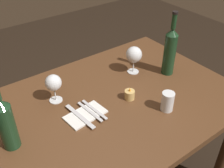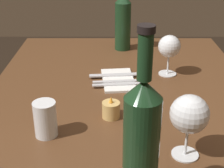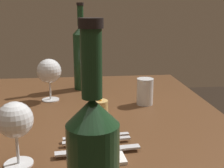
{
  "view_description": "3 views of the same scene",
  "coord_description": "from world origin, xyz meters",
  "px_view_note": "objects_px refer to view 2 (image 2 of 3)",
  "views": [
    {
      "loc": [
        0.62,
        0.84,
        1.59
      ],
      "look_at": [
        0.0,
        0.01,
        0.86
      ],
      "focal_mm": 42.94,
      "sensor_mm": 36.0,
      "label": 1
    },
    {
      "loc": [
        -0.93,
        0.03,
        1.25
      ],
      "look_at": [
        0.02,
        0.03,
        0.8
      ],
      "focal_mm": 54.0,
      "sensor_mm": 36.0,
      "label": 2
    },
    {
      "loc": [
        0.85,
        -0.03,
        1.09
      ],
      "look_at": [
        -0.07,
        0.07,
        0.85
      ],
      "focal_mm": 47.64,
      "sensor_mm": 36.0,
      "label": 3
    }
  ],
  "objects_px": {
    "wine_glass_right": "(189,115)",
    "fork_inner": "(118,81)",
    "wine_glass_left": "(169,47)",
    "wine_bottle_second": "(123,20)",
    "votive_candle": "(111,110)",
    "fork_outer": "(118,84)",
    "wine_bottle": "(141,143)",
    "folded_napkin": "(118,80)",
    "table_knife": "(118,75)",
    "water_tumbler": "(45,121)"
  },
  "relations": [
    {
      "from": "wine_glass_right",
      "to": "wine_bottle_second",
      "type": "xyz_separation_m",
      "value": [
        0.76,
        0.13,
        0.02
      ]
    },
    {
      "from": "votive_candle",
      "to": "folded_napkin",
      "type": "bearing_deg",
      "value": -5.73
    },
    {
      "from": "water_tumbler",
      "to": "fork_outer",
      "type": "height_order",
      "value": "water_tumbler"
    },
    {
      "from": "votive_candle",
      "to": "fork_outer",
      "type": "distance_m",
      "value": 0.2
    },
    {
      "from": "wine_bottle",
      "to": "fork_outer",
      "type": "height_order",
      "value": "wine_bottle"
    },
    {
      "from": "wine_bottle",
      "to": "fork_outer",
      "type": "xyz_separation_m",
      "value": [
        0.53,
        0.03,
        -0.14
      ]
    },
    {
      "from": "wine_glass_right",
      "to": "table_knife",
      "type": "bearing_deg",
      "value": 18.92
    },
    {
      "from": "table_knife",
      "to": "fork_outer",
      "type": "bearing_deg",
      "value": -180.0
    },
    {
      "from": "wine_bottle",
      "to": "votive_candle",
      "type": "distance_m",
      "value": 0.36
    },
    {
      "from": "wine_bottle",
      "to": "table_knife",
      "type": "distance_m",
      "value": 0.62
    },
    {
      "from": "wine_glass_right",
      "to": "folded_napkin",
      "type": "xyz_separation_m",
      "value": [
        0.42,
        0.16,
        -0.11
      ]
    },
    {
      "from": "votive_candle",
      "to": "wine_bottle",
      "type": "bearing_deg",
      "value": -170.2
    },
    {
      "from": "wine_glass_right",
      "to": "water_tumbler",
      "type": "xyz_separation_m",
      "value": [
        0.09,
        0.35,
        -0.07
      ]
    },
    {
      "from": "wine_bottle",
      "to": "wine_bottle_second",
      "type": "distance_m",
      "value": 0.92
    },
    {
      "from": "wine_glass_left",
      "to": "folded_napkin",
      "type": "xyz_separation_m",
      "value": [
        -0.06,
        0.18,
        -0.1
      ]
    },
    {
      "from": "water_tumbler",
      "to": "fork_inner",
      "type": "bearing_deg",
      "value": -32.04
    },
    {
      "from": "votive_candle",
      "to": "folded_napkin",
      "type": "height_order",
      "value": "votive_candle"
    },
    {
      "from": "wine_glass_right",
      "to": "wine_bottle",
      "type": "distance_m",
      "value": 0.2
    },
    {
      "from": "wine_glass_right",
      "to": "fork_inner",
      "type": "distance_m",
      "value": 0.44
    },
    {
      "from": "table_knife",
      "to": "wine_bottle",
      "type": "bearing_deg",
      "value": -176.97
    },
    {
      "from": "votive_candle",
      "to": "folded_napkin",
      "type": "relative_size",
      "value": 0.34
    },
    {
      "from": "wine_bottle",
      "to": "wine_bottle_second",
      "type": "bearing_deg",
      "value": 0.49
    },
    {
      "from": "wine_glass_left",
      "to": "folded_napkin",
      "type": "bearing_deg",
      "value": 108.08
    },
    {
      "from": "wine_glass_left",
      "to": "wine_bottle_second",
      "type": "bearing_deg",
      "value": 29.79
    },
    {
      "from": "wine_glass_left",
      "to": "wine_bottle_second",
      "type": "xyz_separation_m",
      "value": [
        0.28,
        0.16,
        0.02
      ]
    },
    {
      "from": "wine_glass_right",
      "to": "water_tumbler",
      "type": "height_order",
      "value": "wine_glass_right"
    },
    {
      "from": "votive_candle",
      "to": "fork_inner",
      "type": "relative_size",
      "value": 0.37
    },
    {
      "from": "fork_outer",
      "to": "table_knife",
      "type": "bearing_deg",
      "value": 0.0
    },
    {
      "from": "votive_candle",
      "to": "folded_napkin",
      "type": "distance_m",
      "value": 0.25
    },
    {
      "from": "folded_napkin",
      "to": "fork_inner",
      "type": "xyz_separation_m",
      "value": [
        -0.02,
        -0.0,
        0.01
      ]
    },
    {
      "from": "wine_glass_left",
      "to": "wine_glass_right",
      "type": "distance_m",
      "value": 0.49
    },
    {
      "from": "wine_glass_left",
      "to": "wine_bottle_second",
      "type": "relative_size",
      "value": 0.44
    },
    {
      "from": "wine_bottle",
      "to": "folded_napkin",
      "type": "bearing_deg",
      "value": 3.19
    },
    {
      "from": "wine_glass_right",
      "to": "votive_candle",
      "type": "height_order",
      "value": "wine_glass_right"
    },
    {
      "from": "wine_glass_right",
      "to": "votive_candle",
      "type": "distance_m",
      "value": 0.27
    },
    {
      "from": "wine_glass_right",
      "to": "fork_outer",
      "type": "height_order",
      "value": "wine_glass_right"
    },
    {
      "from": "wine_bottle_second",
      "to": "fork_inner",
      "type": "distance_m",
      "value": 0.38
    },
    {
      "from": "wine_bottle",
      "to": "wine_glass_right",
      "type": "bearing_deg",
      "value": -38.86
    },
    {
      "from": "wine_bottle_second",
      "to": "wine_bottle",
      "type": "bearing_deg",
      "value": -179.51
    },
    {
      "from": "wine_glass_left",
      "to": "fork_inner",
      "type": "xyz_separation_m",
      "value": [
        -0.09,
        0.18,
        -0.1
      ]
    },
    {
      "from": "wine_glass_left",
      "to": "fork_outer",
      "type": "xyz_separation_m",
      "value": [
        -0.11,
        0.18,
        -0.1
      ]
    },
    {
      "from": "water_tumbler",
      "to": "votive_candle",
      "type": "bearing_deg",
      "value": -62.15
    },
    {
      "from": "water_tumbler",
      "to": "folded_napkin",
      "type": "xyz_separation_m",
      "value": [
        0.34,
        -0.2,
        -0.04
      ]
    },
    {
      "from": "wine_bottle_second",
      "to": "fork_outer",
      "type": "distance_m",
      "value": 0.41
    },
    {
      "from": "wine_bottle_second",
      "to": "folded_napkin",
      "type": "relative_size",
      "value": 1.69
    },
    {
      "from": "votive_candle",
      "to": "wine_glass_left",
      "type": "bearing_deg",
      "value": -34.18
    },
    {
      "from": "wine_glass_left",
      "to": "table_knife",
      "type": "relative_size",
      "value": 0.71
    },
    {
      "from": "wine_glass_right",
      "to": "fork_outer",
      "type": "relative_size",
      "value": 0.89
    },
    {
      "from": "wine_glass_left",
      "to": "wine_bottle_second",
      "type": "distance_m",
      "value": 0.32
    },
    {
      "from": "wine_glass_left",
      "to": "votive_candle",
      "type": "height_order",
      "value": "wine_glass_left"
    }
  ]
}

